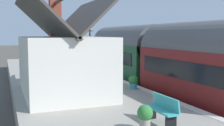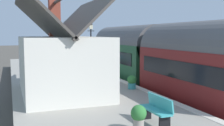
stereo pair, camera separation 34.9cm
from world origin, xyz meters
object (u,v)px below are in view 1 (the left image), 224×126
planter_corner_building (133,82)px  planter_edge_near (48,65)px  planter_by_door (78,64)px  planter_bench_left (32,59)px  lamp_post_platform (90,38)px  bench_mid_platform (162,109)px  train (155,59)px  station_sign_board (74,52)px  planter_edge_far (145,116)px  bench_near_building (55,59)px  station_building (62,62)px  bench_by_lamp (65,62)px

planter_corner_building → planter_edge_near: bearing=16.3°
planter_by_door → planter_bench_left: bearing=28.4°
lamp_post_platform → planter_edge_near: bearing=45.3°
bench_mid_platform → planter_corner_building: bench_mid_platform is taller
train → planter_by_door: 6.95m
planter_bench_left → planter_corner_building: size_ratio=1.41×
planter_edge_near → planter_by_door: planter_by_door is taller
planter_bench_left → bench_mid_platform: bearing=-173.7°
planter_by_door → planter_corner_building: size_ratio=1.18×
bench_mid_platform → lamp_post_platform: size_ratio=0.39×
bench_mid_platform → planter_bench_left: (19.22, 2.11, 0.04)m
station_sign_board → planter_edge_far: bearing=172.9°
bench_mid_platform → lamp_post_platform: bearing=-6.6°
planter_bench_left → planter_edge_near: (-4.17, -0.88, -0.16)m
bench_near_building → planter_edge_near: size_ratio=1.99×
station_building → planter_corner_building: (-0.32, -3.54, -1.13)m
bench_near_building → bench_by_lamp: bearing=-177.2°
bench_mid_platform → bench_near_building: (19.05, 0.01, 0.00)m
planter_edge_far → planter_corner_building: bearing=-22.4°
planter_by_door → bench_mid_platform: bearing=176.4°
planter_edge_far → station_building: bearing=11.4°
station_building → station_sign_board: (11.47, -3.37, -0.30)m
station_building → bench_near_building: (13.34, -1.94, -1.02)m
planter_bench_left → station_sign_board: 4.14m
planter_bench_left → planter_edge_far: bearing=-176.0°
train → lamp_post_platform: bearing=29.3°
station_sign_board → planter_edge_near: bearing=128.6°
bench_by_lamp → planter_corner_building: bearing=-172.0°
planter_edge_near → bench_by_lamp: bearing=-71.4°
lamp_post_platform → station_sign_board: size_ratio=2.29×
bench_mid_platform → station_sign_board: size_ratio=0.90×
bench_by_lamp → planter_edge_far: bearing=176.7°
train → planter_edge_far: 9.33m
station_sign_board → lamp_post_platform: bearing=-179.8°
bench_by_lamp → planter_bench_left: (3.70, 2.28, 0.04)m
planter_corner_building → station_sign_board: bearing=0.8°
planter_by_door → lamp_post_platform: lamp_post_platform is taller
planter_bench_left → station_sign_board: (-2.05, -3.53, 0.67)m
bench_near_building → planter_by_door: (-5.32, -0.87, -0.02)m
train → bench_near_building: train is taller
bench_near_building → bench_by_lamp: same height
bench_mid_platform → station_sign_board: station_sign_board is taller
planter_by_door → planter_edge_far: bearing=173.5°
bench_mid_platform → planter_bench_left: bearing=6.3°
station_sign_board → bench_mid_platform: bearing=175.3°
planter_edge_near → planter_corner_building: planter_edge_near is taller
planter_bench_left → bench_by_lamp: bearing=-148.4°
bench_by_lamp → station_sign_board: size_ratio=0.90×
planter_by_door → lamp_post_platform: bearing=-156.4°
station_building → bench_by_lamp: size_ratio=4.67×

